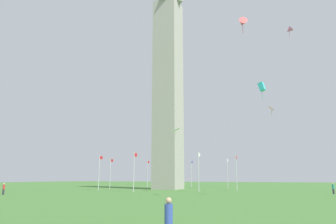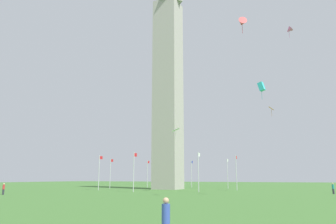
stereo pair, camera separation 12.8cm
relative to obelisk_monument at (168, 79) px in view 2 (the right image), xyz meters
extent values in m
plane|color=#3D6B2D|center=(0.00, 0.00, -25.50)|extent=(260.00, 260.00, 0.00)
cube|color=#A8A399|center=(0.00, 0.00, -3.06)|extent=(5.61, 5.61, 44.88)
cylinder|color=silver|center=(15.34, 0.00, -21.94)|extent=(0.14, 0.14, 7.11)
cube|color=#1E2D99|center=(15.89, 0.00, -18.84)|extent=(1.00, 0.03, 0.64)
cylinder|color=silver|center=(10.85, 10.85, -21.94)|extent=(0.14, 0.14, 7.11)
cube|color=red|center=(11.40, 10.85, -18.84)|extent=(1.00, 0.03, 0.64)
cylinder|color=silver|center=(0.00, 15.34, -21.94)|extent=(0.14, 0.14, 7.11)
cube|color=red|center=(0.55, 15.34, -18.84)|extent=(1.00, 0.03, 0.64)
cylinder|color=silver|center=(-10.85, 10.85, -21.94)|extent=(0.14, 0.14, 7.11)
cube|color=red|center=(-10.30, 10.85, -18.84)|extent=(1.00, 0.03, 0.64)
cylinder|color=silver|center=(-15.34, 0.00, -21.94)|extent=(0.14, 0.14, 7.11)
cube|color=red|center=(-14.79, 0.00, -18.84)|extent=(1.00, 0.03, 0.64)
cylinder|color=silver|center=(-10.85, -10.85, -21.94)|extent=(0.14, 0.14, 7.11)
cube|color=white|center=(-10.30, -10.85, -18.84)|extent=(1.00, 0.03, 0.64)
cylinder|color=silver|center=(0.00, -15.34, -21.94)|extent=(0.14, 0.14, 7.11)
cube|color=red|center=(0.55, -15.34, -18.84)|extent=(1.00, 0.03, 0.64)
cylinder|color=silver|center=(10.85, -10.85, -21.94)|extent=(0.14, 0.14, 7.11)
cube|color=white|center=(11.40, -10.85, -18.84)|extent=(1.00, 0.03, 0.64)
cylinder|color=#2D2D38|center=(-31.61, 13.16, -25.10)|extent=(0.29, 0.29, 0.80)
cylinder|color=red|center=(-31.61, 13.16, -24.36)|extent=(0.32, 0.32, 0.68)
sphere|color=beige|center=(-31.61, 13.16, -23.90)|extent=(0.24, 0.24, 0.24)
cylinder|color=#2D2D38|center=(-8.85, -32.49, -25.10)|extent=(0.29, 0.29, 0.80)
cylinder|color=teal|center=(-8.85, -32.49, -24.37)|extent=(0.32, 0.32, 0.66)
sphere|color=tan|center=(-8.85, -32.49, -23.92)|extent=(0.24, 0.24, 0.24)
cylinder|color=#3851B2|center=(-55.77, -24.73, -24.33)|extent=(0.32, 0.32, 0.73)
sphere|color=tan|center=(-55.77, -24.73, -23.85)|extent=(0.24, 0.24, 0.24)
cone|color=pink|center=(-10.44, -27.91, 2.43)|extent=(1.02, 1.35, 1.36)
cylinder|color=#A44A79|center=(-10.44, -27.91, 1.62)|extent=(0.04, 0.04, 1.21)
cone|color=red|center=(-28.71, -23.11, -3.60)|extent=(1.54, 1.47, 1.28)
cylinder|color=maroon|center=(-28.71, -23.11, -4.44)|extent=(0.04, 0.04, 1.26)
cube|color=white|center=(-10.37, -6.24, -13.97)|extent=(1.91, 1.84, 0.63)
cylinder|color=#A7A7A7|center=(-10.37, -6.24, -15.19)|extent=(0.04, 0.04, 1.84)
cube|color=orange|center=(-6.51, -23.69, -10.50)|extent=(1.08, 0.87, 0.67)
cylinder|color=#A75C15|center=(-6.51, -23.69, -11.35)|extent=(0.04, 0.04, 1.28)
cube|color=#33C6D1|center=(-21.69, -24.12, -10.35)|extent=(0.89, 1.11, 1.35)
cylinder|color=teal|center=(-21.69, -24.12, -11.42)|extent=(0.04, 0.04, 1.62)
camera|label=1|loc=(-67.61, -29.94, -22.98)|focal=34.78mm
camera|label=2|loc=(-67.55, -30.06, -22.98)|focal=34.78mm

